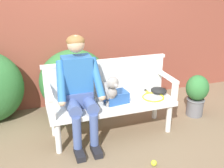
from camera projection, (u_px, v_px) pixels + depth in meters
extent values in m
plane|color=#7A664C|center=(112.00, 133.00, 3.51)|extent=(40.00, 40.00, 0.00)
cube|color=brown|center=(87.00, 19.00, 4.09)|extent=(8.00, 0.30, 2.65)
ellipsoid|color=#337538|center=(74.00, 81.00, 3.97)|extent=(1.03, 0.88, 0.95)
cube|color=white|center=(112.00, 104.00, 3.35)|extent=(1.60, 0.51, 0.06)
cylinder|color=white|center=(58.00, 138.00, 3.05)|extent=(0.07, 0.07, 0.39)
cylinder|color=white|center=(169.00, 118.00, 3.48)|extent=(0.07, 0.07, 0.39)
cylinder|color=white|center=(54.00, 122.00, 3.39)|extent=(0.07, 0.07, 0.39)
cylinder|color=white|center=(155.00, 106.00, 3.82)|extent=(0.07, 0.07, 0.39)
cube|color=white|center=(106.00, 79.00, 3.45)|extent=(1.60, 0.05, 0.46)
cube|color=white|center=(106.00, 61.00, 3.36)|extent=(1.64, 0.06, 0.04)
cube|color=white|center=(52.00, 110.00, 2.88)|extent=(0.06, 0.06, 0.24)
cube|color=white|center=(49.00, 91.00, 3.02)|extent=(0.06, 0.51, 0.04)
cube|color=white|center=(175.00, 92.00, 3.33)|extent=(0.06, 0.06, 0.24)
cube|color=white|center=(167.00, 76.00, 3.47)|extent=(0.06, 0.51, 0.04)
cube|color=black|center=(79.00, 154.00, 3.03)|extent=(0.10, 0.24, 0.07)
cylinder|color=#475B93|center=(77.00, 133.00, 3.01)|extent=(0.10, 0.10, 0.40)
cylinder|color=#475B93|center=(73.00, 106.00, 3.06)|extent=(0.15, 0.33, 0.15)
cube|color=black|center=(96.00, 151.00, 3.09)|extent=(0.10, 0.24, 0.07)
cylinder|color=#475B93|center=(94.00, 130.00, 3.07)|extent=(0.10, 0.10, 0.40)
cylinder|color=#475B93|center=(90.00, 104.00, 3.12)|extent=(0.15, 0.33, 0.15)
cube|color=#475B93|center=(79.00, 98.00, 3.22)|extent=(0.32, 0.24, 0.20)
cube|color=#2D6BB2|center=(77.00, 77.00, 3.15)|extent=(0.34, 0.22, 0.52)
cylinder|color=#2D6BB2|center=(61.00, 82.00, 2.97)|extent=(0.14, 0.34, 0.45)
sphere|color=#DBB28E|center=(62.00, 102.00, 2.93)|extent=(0.09, 0.09, 0.09)
cylinder|color=#2D6BB2|center=(97.00, 77.00, 3.09)|extent=(0.14, 0.34, 0.45)
sphere|color=#DBB28E|center=(102.00, 97.00, 3.06)|extent=(0.09, 0.09, 0.09)
sphere|color=#DBB28E|center=(76.00, 44.00, 2.98)|extent=(0.20, 0.20, 0.20)
ellipsoid|color=olive|center=(75.00, 41.00, 2.97)|extent=(0.21, 0.21, 0.14)
cylinder|color=gray|center=(108.00, 104.00, 3.21)|extent=(0.04, 0.04, 0.07)
cylinder|color=gray|center=(115.00, 102.00, 3.26)|extent=(0.04, 0.04, 0.07)
cylinder|color=gray|center=(101.00, 99.00, 3.34)|extent=(0.04, 0.04, 0.07)
cylinder|color=gray|center=(108.00, 97.00, 3.39)|extent=(0.04, 0.04, 0.07)
ellipsoid|color=gray|center=(108.00, 91.00, 3.25)|extent=(0.24, 0.31, 0.22)
sphere|color=gray|center=(112.00, 92.00, 3.17)|extent=(0.13, 0.13, 0.13)
sphere|color=gray|center=(113.00, 83.00, 3.10)|extent=(0.14, 0.14, 0.14)
ellipsoid|color=gray|center=(116.00, 85.00, 3.05)|extent=(0.07, 0.09, 0.05)
ellipsoid|color=gray|center=(108.00, 84.00, 3.08)|extent=(0.05, 0.04, 0.10)
ellipsoid|color=gray|center=(117.00, 82.00, 3.14)|extent=(0.05, 0.04, 0.10)
sphere|color=gray|center=(102.00, 84.00, 3.34)|extent=(0.06, 0.06, 0.06)
torus|color=yellow|center=(153.00, 97.00, 3.46)|extent=(0.29, 0.29, 0.02)
cylinder|color=silver|center=(153.00, 98.00, 3.47)|extent=(0.25, 0.25, 0.00)
cube|color=yellow|center=(148.00, 92.00, 3.61)|extent=(0.04, 0.07, 0.02)
cylinder|color=black|center=(143.00, 88.00, 3.73)|extent=(0.03, 0.22, 0.03)
ellipsoid|color=black|center=(159.00, 91.00, 3.57)|extent=(0.28, 0.27, 0.09)
cube|color=#2856A3|center=(116.00, 97.00, 3.32)|extent=(0.30, 0.23, 0.14)
sphere|color=#CCDB33|center=(154.00, 163.00, 2.89)|extent=(0.07, 0.07, 0.07)
cylinder|color=slate|center=(195.00, 107.00, 3.93)|extent=(0.24, 0.24, 0.25)
torus|color=slate|center=(196.00, 100.00, 3.88)|extent=(0.27, 0.27, 0.02)
ellipsoid|color=#337538|center=(197.00, 88.00, 3.81)|extent=(0.33, 0.33, 0.38)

